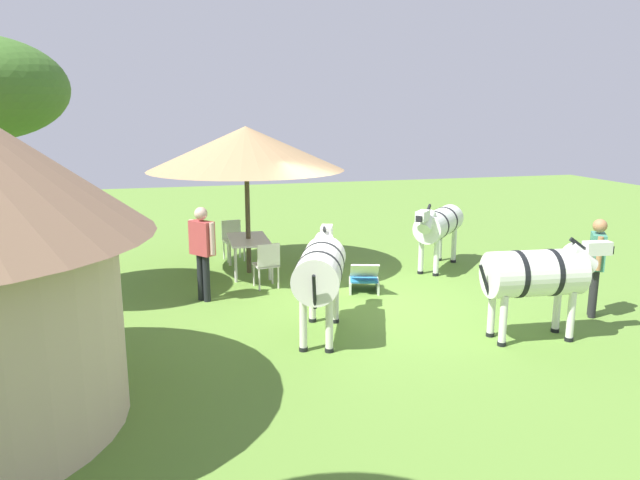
% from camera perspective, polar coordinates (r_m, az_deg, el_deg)
% --- Properties ---
extents(ground_plane, '(36.00, 36.00, 0.00)m').
position_cam_1_polar(ground_plane, '(10.65, 4.39, -6.10)').
color(ground_plane, olive).
extents(shade_umbrella, '(4.02, 4.02, 3.06)m').
position_cam_1_polar(shade_umbrella, '(12.28, -7.13, 8.73)').
color(shade_umbrella, '#4C412D').
rests_on(shade_umbrella, ground_plane).
extents(patio_dining_table, '(1.46, 0.84, 0.74)m').
position_cam_1_polar(patio_dining_table, '(12.54, -6.89, -0.23)').
color(patio_dining_table, silver).
rests_on(patio_dining_table, ground_plane).
extents(patio_chair_east_end, '(0.48, 0.50, 0.90)m').
position_cam_1_polar(patio_chair_east_end, '(13.76, -8.40, 0.27)').
color(patio_chair_east_end, white).
rests_on(patio_chair_east_end, ground_plane).
extents(patio_chair_near_lawn, '(0.48, 0.49, 0.90)m').
position_cam_1_polar(patio_chair_near_lawn, '(11.40, -5.11, -2.14)').
color(patio_chair_near_lawn, silver).
rests_on(patio_chair_near_lawn, ground_plane).
extents(guest_beside_umbrella, '(0.50, 0.45, 1.71)m').
position_cam_1_polar(guest_beside_umbrella, '(10.72, -11.25, -0.48)').
color(guest_beside_umbrella, black).
rests_on(guest_beside_umbrella, ground_plane).
extents(standing_watcher, '(0.51, 0.42, 1.65)m').
position_cam_1_polar(standing_watcher, '(10.71, 25.05, -1.62)').
color(standing_watcher, black).
rests_on(standing_watcher, ground_plane).
extents(striped_lounge_chair, '(0.92, 0.74, 0.64)m').
position_cam_1_polar(striped_lounge_chair, '(11.26, 4.25, -3.71)').
color(striped_lounge_chair, teal).
rests_on(striped_lounge_chair, ground_plane).
extents(zebra_nearest_camera, '(2.17, 1.19, 1.58)m').
position_cam_1_polar(zebra_nearest_camera, '(8.88, 0.06, -2.80)').
color(zebra_nearest_camera, silver).
rests_on(zebra_nearest_camera, ground_plane).
extents(zebra_by_umbrella, '(0.81, 2.10, 1.54)m').
position_cam_1_polar(zebra_by_umbrella, '(9.31, 20.15, -3.09)').
color(zebra_by_umbrella, silver).
rests_on(zebra_by_umbrella, ground_plane).
extents(zebra_toward_hut, '(1.85, 1.78, 1.51)m').
position_cam_1_polar(zebra_toward_hut, '(12.98, 11.30, 1.45)').
color(zebra_toward_hut, silver).
rests_on(zebra_toward_hut, ground_plane).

